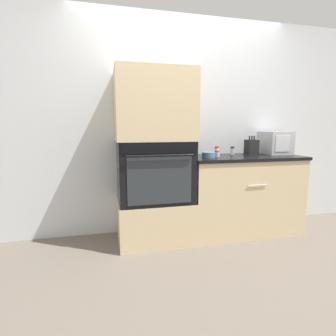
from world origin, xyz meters
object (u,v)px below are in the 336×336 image
(knife_block, at_px, (251,147))
(bowl, at_px, (209,155))
(wall_oven, at_px, (154,171))
(condiment_jar_mid, at_px, (217,151))
(condiment_jar_far, at_px, (232,151))
(microwave, at_px, (275,143))
(condiment_jar_near, at_px, (217,154))

(knife_block, xyz_separation_m, bowl, (-0.61, -0.16, -0.06))
(wall_oven, distance_m, bowl, 0.61)
(condiment_jar_mid, distance_m, condiment_jar_far, 0.27)
(microwave, distance_m, condiment_jar_far, 0.55)
(wall_oven, xyz_separation_m, condiment_jar_near, (0.70, -0.03, 0.17))
(condiment_jar_near, bearing_deg, microwave, 9.20)
(microwave, distance_m, knife_block, 0.33)
(wall_oven, relative_size, knife_block, 3.44)
(wall_oven, bearing_deg, bowl, -7.73)
(wall_oven, height_order, condiment_jar_mid, wall_oven)
(wall_oven, height_order, condiment_jar_far, wall_oven)
(wall_oven, relative_size, bowl, 5.39)
(wall_oven, bearing_deg, condiment_jar_far, 8.75)
(bowl, height_order, condiment_jar_mid, condiment_jar_mid)
(wall_oven, height_order, bowl, wall_oven)
(microwave, bearing_deg, condiment_jar_near, -170.80)
(condiment_jar_near, bearing_deg, condiment_jar_far, 33.00)
(condiment_jar_far, bearing_deg, microwave, -4.92)
(condiment_jar_mid, relative_size, condiment_jar_far, 1.16)
(condiment_jar_far, bearing_deg, wall_oven, -171.25)
(wall_oven, relative_size, condiment_jar_mid, 6.83)
(microwave, bearing_deg, condiment_jar_far, 175.08)
(wall_oven, bearing_deg, microwave, 3.91)
(microwave, height_order, condiment_jar_far, microwave)
(wall_oven, height_order, microwave, microwave)
(knife_block, bearing_deg, bowl, -165.22)
(condiment_jar_near, distance_m, condiment_jar_far, 0.33)
(wall_oven, height_order, condiment_jar_near, wall_oven)
(condiment_jar_near, bearing_deg, bowl, -157.34)
(condiment_jar_near, bearing_deg, knife_block, 12.71)
(microwave, xyz_separation_m, condiment_jar_near, (-0.82, -0.13, -0.10))
(condiment_jar_near, bearing_deg, condiment_jar_mid, 68.79)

